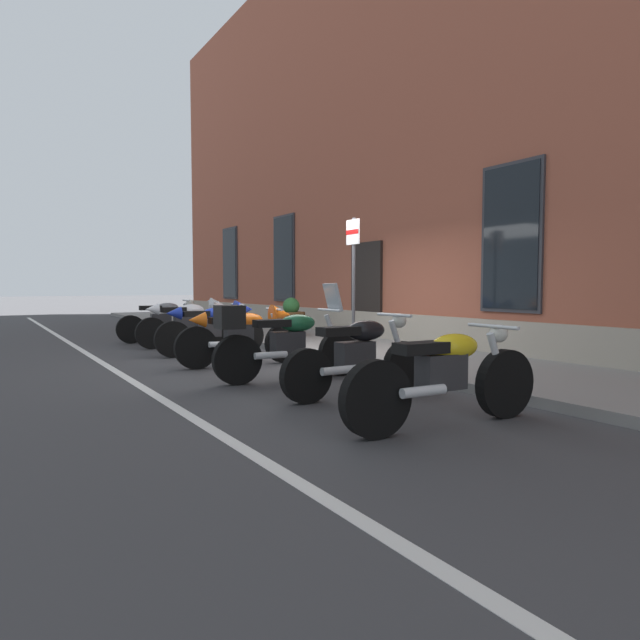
% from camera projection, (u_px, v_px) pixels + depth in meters
% --- Properties ---
extents(ground_plane, '(140.00, 140.00, 0.00)m').
position_uv_depth(ground_plane, '(313.00, 360.00, 9.45)').
color(ground_plane, '#38383A').
extents(sidewalk, '(33.91, 2.72, 0.12)m').
position_uv_depth(sidewalk, '(374.00, 351.00, 10.17)').
color(sidewalk, slate).
rests_on(sidewalk, ground_plane).
extents(lane_stripe, '(33.91, 0.12, 0.01)m').
position_uv_depth(lane_stripe, '(123.00, 376.00, 7.73)').
color(lane_stripe, silver).
rests_on(lane_stripe, ground_plane).
extents(brick_pub_facade, '(27.91, 6.75, 10.48)m').
position_uv_depth(brick_pub_facade, '(537.00, 114.00, 12.36)').
color(brick_pub_facade, brown).
rests_on(brick_pub_facade, ground_plane).
extents(motorcycle_grey_naked, '(0.62, 2.07, 0.97)m').
position_uv_depth(motorcycle_grey_naked, '(164.00, 321.00, 12.44)').
color(motorcycle_grey_naked, black).
rests_on(motorcycle_grey_naked, ground_plane).
extents(motorcycle_white_sport, '(0.62, 2.15, 1.04)m').
position_uv_depth(motorcycle_white_sport, '(191.00, 320.00, 11.42)').
color(motorcycle_white_sport, black).
rests_on(motorcycle_white_sport, ground_plane).
extents(motorcycle_blue_sport, '(0.62, 2.07, 1.02)m').
position_uv_depth(motorcycle_blue_sport, '(215.00, 325.00, 10.04)').
color(motorcycle_blue_sport, black).
rests_on(motorcycle_blue_sport, ground_plane).
extents(motorcycle_orange_sport, '(0.62, 2.16, 0.98)m').
position_uv_depth(motorcycle_orange_sport, '(246.00, 332.00, 8.71)').
color(motorcycle_orange_sport, black).
rests_on(motorcycle_orange_sport, ground_plane).
extents(motorcycle_green_touring, '(0.62, 2.20, 1.33)m').
position_uv_depth(motorcycle_green_touring, '(283.00, 340.00, 7.30)').
color(motorcycle_green_touring, black).
rests_on(motorcycle_green_touring, ground_plane).
extents(motorcycle_black_naked, '(0.62, 2.02, 0.96)m').
position_uv_depth(motorcycle_black_naked, '(360.00, 356.00, 6.25)').
color(motorcycle_black_naked, black).
rests_on(motorcycle_black_naked, ground_plane).
extents(motorcycle_yellow_naked, '(0.62, 2.19, 0.92)m').
position_uv_depth(motorcycle_yellow_naked, '(447.00, 376.00, 4.89)').
color(motorcycle_yellow_naked, black).
rests_on(motorcycle_yellow_naked, ground_plane).
extents(parking_sign, '(0.36, 0.07, 2.38)m').
position_uv_depth(parking_sign, '(353.00, 265.00, 9.63)').
color(parking_sign, '#4C4C51').
rests_on(parking_sign, sidewalk).
extents(barrel_planter, '(0.69, 0.69, 0.89)m').
position_uv_depth(barrel_planter, '(291.00, 320.00, 12.85)').
color(barrel_planter, brown).
rests_on(barrel_planter, sidewalk).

